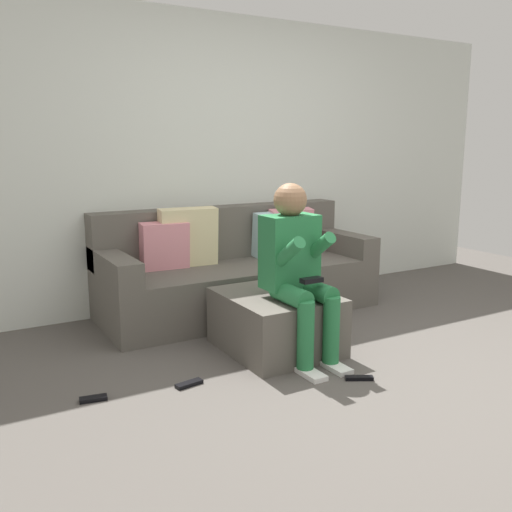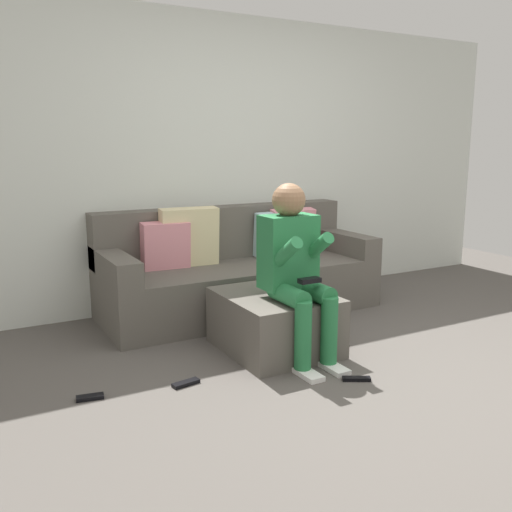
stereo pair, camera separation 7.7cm
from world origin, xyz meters
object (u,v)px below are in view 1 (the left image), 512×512
Objects in this scene: remote_under_side_table at (93,399)px; remote_by_storage_bin at (189,384)px; couch_sectional at (235,271)px; person_seated at (297,263)px; ottoman at (276,322)px; remote_near_ottoman at (359,378)px.

remote_by_storage_bin is at bearing 0.93° from remote_under_side_table.
couch_sectional is 1.54m from remote_by_storage_bin.
person_seated reaches higher than remote_under_side_table.
ottoman is 1.29m from remote_under_side_table.
remote_near_ottoman and remote_by_storage_bin have the same top height.
person_seated is at bearing 9.10° from remote_under_side_table.
couch_sectional reaches higher than remote_by_storage_bin.
remote_by_storage_bin and remote_under_side_table have the same top height.
remote_under_side_table is at bearing -142.70° from couch_sectional.
remote_under_side_table is at bearing -172.64° from ottoman.
person_seated reaches higher than remote_by_storage_bin.
couch_sectional is 2.92× the size of ottoman.
remote_near_ottoman is 1.01× the size of remote_by_storage_bin.
ottoman reaches higher than remote_by_storage_bin.
remote_by_storage_bin is at bearing -176.40° from remote_near_ottoman.
ottoman is 4.72× the size of remote_by_storage_bin.
remote_near_ottoman is at bearing -34.71° from remote_by_storage_bin.
person_seated reaches higher than couch_sectional.
remote_near_ottoman is at bearing -76.14° from person_seated.
remote_by_storage_bin is (-0.93, -1.19, -0.32)m from couch_sectional.
person_seated is at bearing -97.79° from couch_sectional.
remote_under_side_table is at bearing 179.31° from person_seated.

